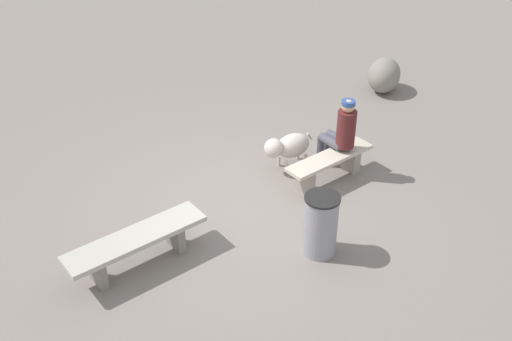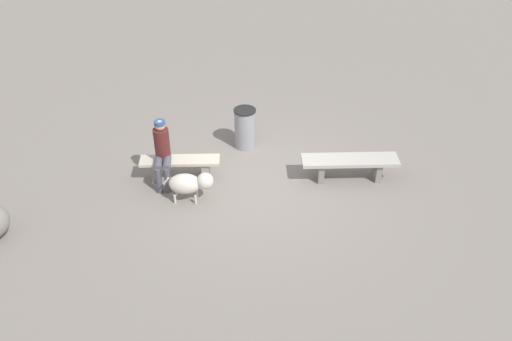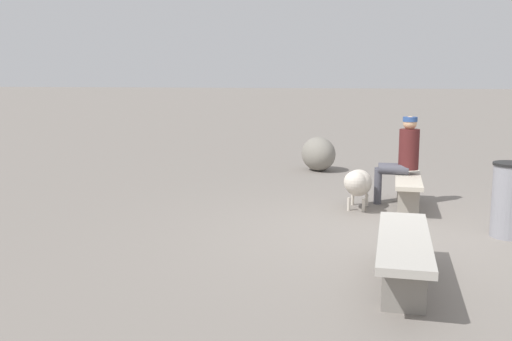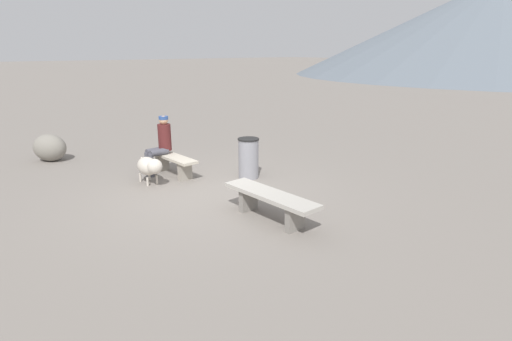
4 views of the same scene
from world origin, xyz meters
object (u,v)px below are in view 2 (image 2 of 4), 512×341
(bench_right, at_px, (180,165))
(seated_person, at_px, (162,150))
(bench_left, at_px, (350,164))
(trash_bin, at_px, (245,128))
(dog, at_px, (190,183))

(bench_right, distance_m, seated_person, 0.53)
(seated_person, bearing_deg, bench_left, 177.63)
(bench_left, relative_size, seated_person, 1.44)
(bench_left, relative_size, trash_bin, 2.12)
(bench_left, distance_m, dog, 3.10)
(bench_left, distance_m, bench_right, 3.28)
(trash_bin, bearing_deg, dog, 62.97)
(seated_person, distance_m, dog, 0.88)
(bench_right, bearing_deg, seated_person, 18.91)
(trash_bin, bearing_deg, bench_right, 44.08)
(bench_right, relative_size, trash_bin, 1.75)
(dog, height_order, trash_bin, trash_bin)
(bench_right, bearing_deg, bench_left, 178.12)
(bench_left, relative_size, bench_right, 1.21)
(bench_left, bearing_deg, seated_person, -0.09)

